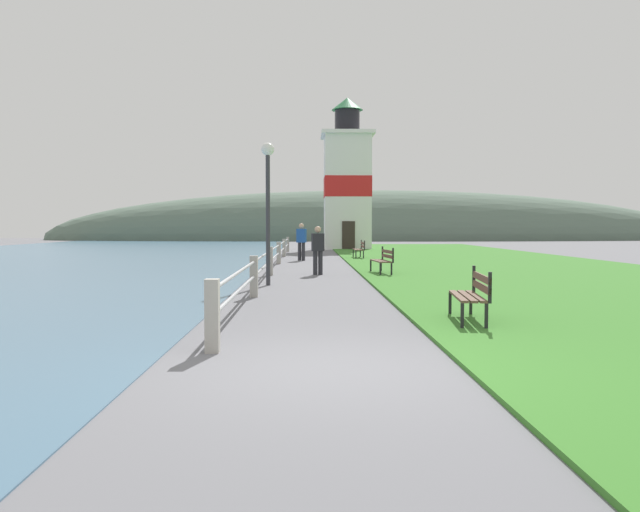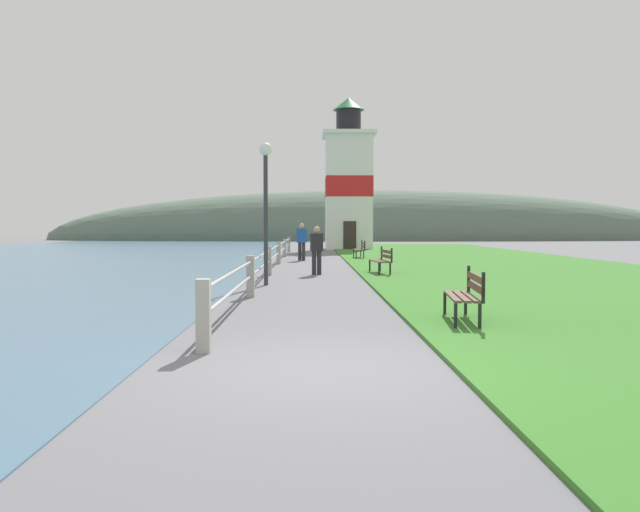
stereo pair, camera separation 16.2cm
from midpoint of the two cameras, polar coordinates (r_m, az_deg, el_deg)
ground_plane at (r=7.28m, az=0.34°, el=-10.35°), size 160.00×160.00×0.00m
grass_verge at (r=27.54m, az=15.41°, el=-0.73°), size 12.00×57.88×0.06m
seawall_railing at (r=24.05m, az=-4.00°, el=0.17°), size 0.18×31.98×0.96m
park_bench_near at (r=10.78m, az=13.67°, el=-3.26°), size 0.64×1.67×0.94m
park_bench_midway at (r=21.25m, az=5.92°, el=-0.27°), size 0.62×1.75×0.94m
park_bench_far at (r=31.52m, az=3.86°, el=0.71°), size 0.49×1.64×0.94m
lighthouse at (r=45.17m, az=2.72°, el=6.61°), size 3.74×3.74×10.84m
person_strolling at (r=21.11m, az=-0.09°, el=0.69°), size 0.44×0.30×1.65m
person_by_railing at (r=29.79m, az=-1.53°, el=1.43°), size 0.49×0.38×1.78m
lamp_post at (r=17.44m, az=-4.73°, el=6.31°), size 0.36×0.36×3.96m
distant_hillside at (r=76.13m, az=5.28°, el=1.49°), size 80.00×16.00×12.00m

